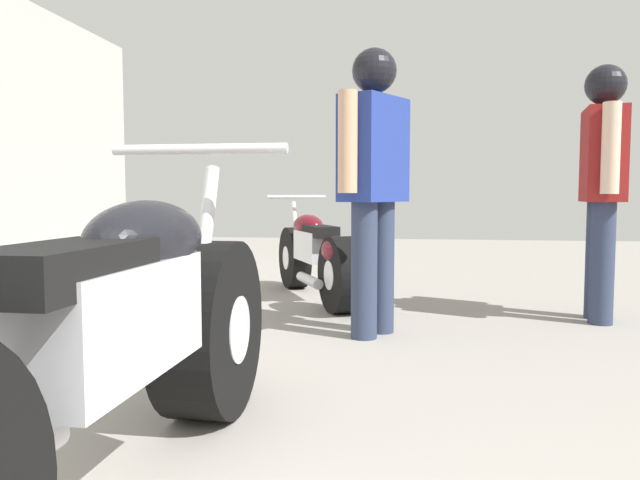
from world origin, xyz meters
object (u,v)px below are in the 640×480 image
(motorcycle_maroon_cruiser, at_px, (100,363))
(mechanic_with_helmet, at_px, (374,165))
(motorcycle_black_naked, at_px, (316,256))
(mechanic_in_blue, at_px, (603,169))

(motorcycle_maroon_cruiser, bearing_deg, mechanic_with_helmet, 75.94)
(mechanic_with_helmet, bearing_deg, motorcycle_black_naked, 113.84)
(motorcycle_black_naked, height_order, mechanic_in_blue, mechanic_in_blue)
(motorcycle_maroon_cruiser, bearing_deg, motorcycle_black_naked, 89.35)
(mechanic_in_blue, distance_m, mechanic_with_helmet, 1.60)
(motorcycle_maroon_cruiser, height_order, mechanic_with_helmet, mechanic_with_helmet)
(motorcycle_black_naked, distance_m, mechanic_with_helmet, 1.46)
(motorcycle_maroon_cruiser, xyz_separation_m, mechanic_with_helmet, (0.56, 2.25, 0.59))
(mechanic_with_helmet, bearing_deg, mechanic_in_blue, 22.96)
(motorcycle_maroon_cruiser, distance_m, mechanic_in_blue, 3.57)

